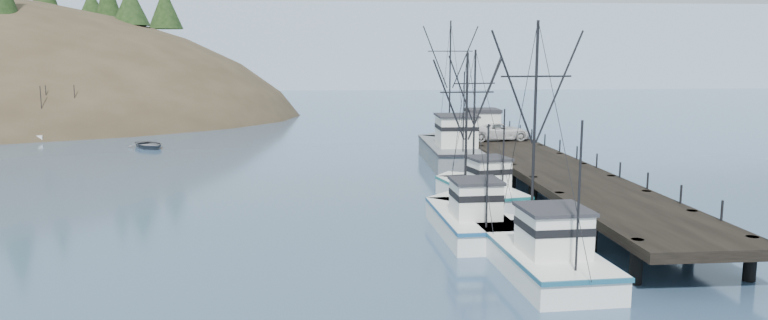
# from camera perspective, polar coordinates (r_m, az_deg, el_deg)

# --- Properties ---
(ground) EXTENTS (400.00, 400.00, 0.00)m
(ground) POSITION_cam_1_polar(r_m,az_deg,el_deg) (33.11, -1.34, -8.55)
(ground) COLOR #2F4969
(ground) RESTS_ON ground
(pier) EXTENTS (6.00, 44.00, 2.00)m
(pier) POSITION_cam_1_polar(r_m,az_deg,el_deg) (50.78, 13.48, -0.66)
(pier) COLOR black
(pier) RESTS_ON ground
(distant_ridge) EXTENTS (360.00, 40.00, 26.00)m
(distant_ridge) POSITION_cam_1_polar(r_m,az_deg,el_deg) (202.11, -1.45, 6.14)
(distant_ridge) COLOR #9EB2C6
(distant_ridge) RESTS_ON ground
(distant_ridge_far) EXTENTS (180.00, 25.00, 18.00)m
(distant_ridge_far) POSITION_cam_1_polar(r_m,az_deg,el_deg) (220.07, -14.88, 6.07)
(distant_ridge_far) COLOR silver
(distant_ridge_far) RESTS_ON ground
(moored_sailboats) EXTENTS (14.35, 19.21, 6.35)m
(moored_sailboats) POSITION_cam_1_polar(r_m,az_deg,el_deg) (93.19, -25.29, 2.18)
(moored_sailboats) COLOR white
(moored_sailboats) RESTS_ON ground
(trawler_near) EXTENTS (4.37, 11.68, 11.76)m
(trawler_near) POSITION_cam_1_polar(r_m,az_deg,el_deg) (32.75, 12.76, -7.48)
(trawler_near) COLOR white
(trawler_near) RESTS_ON ground
(trawler_mid) EXTENTS (3.78, 10.25, 10.31)m
(trawler_mid) POSITION_cam_1_polar(r_m,az_deg,el_deg) (38.45, 7.07, -4.86)
(trawler_mid) COLOR white
(trawler_mid) RESTS_ON ground
(trawler_far) EXTENTS (4.92, 10.15, 10.49)m
(trawler_far) POSITION_cam_1_polar(r_m,az_deg,el_deg) (46.14, 7.88, -2.55)
(trawler_far) COLOR white
(trawler_far) RESTS_ON ground
(work_vessel) EXTENTS (4.87, 15.70, 13.15)m
(work_vessel) POSITION_cam_1_polar(r_m,az_deg,el_deg) (62.35, 5.66, 0.87)
(work_vessel) COLOR slate
(work_vessel) RESTS_ON ground
(pier_shed) EXTENTS (3.00, 3.20, 2.80)m
(pier_shed) POSITION_cam_1_polar(r_m,az_deg,el_deg) (64.14, 8.18, 3.02)
(pier_shed) COLOR silver
(pier_shed) RESTS_ON pier
(pickup_truck) EXTENTS (6.03, 3.12, 1.62)m
(pickup_truck) POSITION_cam_1_polar(r_m,az_deg,el_deg) (63.48, 9.54, 2.37)
(pickup_truck) COLOR silver
(pickup_truck) RESTS_ON pier
(motorboat) EXTENTS (5.69, 6.08, 1.02)m
(motorboat) POSITION_cam_1_polar(r_m,az_deg,el_deg) (76.16, -19.00, 0.96)
(motorboat) COLOR #5A5D64
(motorboat) RESTS_ON ground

